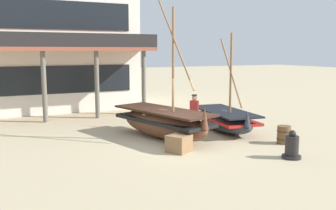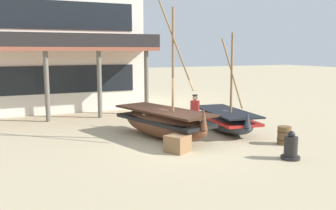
% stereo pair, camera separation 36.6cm
% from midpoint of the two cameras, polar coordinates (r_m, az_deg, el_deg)
% --- Properties ---
extents(ground_plane, '(120.00, 120.00, 0.00)m').
position_cam_midpoint_polar(ground_plane, '(14.50, 2.38, -6.01)').
color(ground_plane, tan).
extents(fishing_boat_near_left, '(2.85, 5.02, 6.10)m').
position_cam_midpoint_polar(fishing_boat_near_left, '(15.39, 0.02, -2.62)').
color(fishing_boat_near_left, brown).
rests_on(fishing_boat_near_left, ground).
extents(fishing_boat_centre_large, '(2.11, 4.21, 4.33)m').
position_cam_midpoint_polar(fishing_boat_centre_large, '(16.90, 9.39, -2.23)').
color(fishing_boat_centre_large, '#2D333D').
rests_on(fishing_boat_centre_large, ground).
extents(fisherman_by_hull, '(0.41, 0.41, 1.68)m').
position_cam_midpoint_polar(fisherman_by_hull, '(16.40, 4.76, -1.37)').
color(fisherman_by_hull, '#33333D').
rests_on(fisherman_by_hull, ground).
extents(capstan_winch, '(0.64, 0.64, 0.96)m').
position_cam_midpoint_polar(capstan_winch, '(13.19, 19.00, -6.22)').
color(capstan_winch, black).
rests_on(capstan_winch, ground).
extents(wooden_barrel, '(0.56, 0.56, 0.70)m').
position_cam_midpoint_polar(wooden_barrel, '(15.14, 17.99, -4.44)').
color(wooden_barrel, brown).
rests_on(wooden_barrel, ground).
extents(cargo_crate, '(1.00, 1.00, 0.61)m').
position_cam_midpoint_polar(cargo_crate, '(13.37, 2.25, -5.89)').
color(cargo_crate, olive).
rests_on(cargo_crate, ground).
extents(harbor_building_main, '(9.77, 8.04, 7.42)m').
position_cam_midpoint_polar(harbor_building_main, '(24.49, -16.00, 8.33)').
color(harbor_building_main, silver).
rests_on(harbor_building_main, ground).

